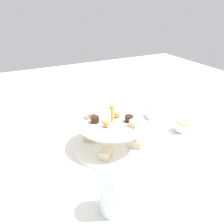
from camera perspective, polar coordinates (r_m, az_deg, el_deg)
name	(u,v)px	position (r m, az deg, el deg)	size (l,w,h in m)	color
ground_plane	(112,145)	(0.86, 0.00, -8.35)	(2.40, 2.40, 0.00)	white
tiered_serving_stand	(112,135)	(0.84, 0.00, -5.82)	(0.29, 0.29, 0.17)	white
water_glass_tall_right	(113,192)	(0.60, 0.13, -19.46)	(0.07, 0.07, 0.12)	silver
water_glass_short_left	(153,111)	(1.05, 10.13, 0.18)	(0.06, 0.06, 0.07)	silver
teacup_with_saucer	(182,126)	(0.98, 17.12, -3.46)	(0.09, 0.09, 0.05)	white
butter_knife_left	(17,155)	(0.88, -22.67, -9.82)	(0.17, 0.01, 0.00)	silver
butter_knife_right	(208,173)	(0.80, 22.94, -13.85)	(0.17, 0.01, 0.00)	silver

